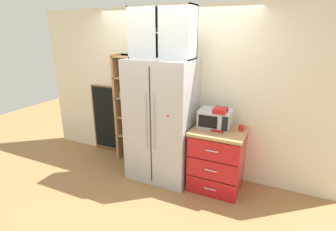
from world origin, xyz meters
TOP-DOWN VIEW (x-y plane):
  - ground_plane at (0.00, 0.00)m, footprint 10.72×10.72m
  - wall_back_cream at (0.00, 0.40)m, footprint 5.02×0.10m
  - refrigerator at (0.00, -0.01)m, footprint 0.95×0.74m
  - pantry_shelf_column at (-0.74, 0.28)m, footprint 0.49×0.28m
  - counter_cabinet at (0.87, 0.03)m, footprint 0.73×0.68m
  - microwave at (0.79, 0.08)m, footprint 0.44×0.33m
  - coffee_maker at (0.87, 0.03)m, footprint 0.17×0.20m
  - mug_red at (1.15, 0.11)m, footprint 0.11×0.07m
  - mug_cream at (0.87, 0.09)m, footprint 0.11×0.07m
  - bottle_amber at (0.87, 0.09)m, footprint 0.07×0.07m
  - upper_cabinet at (0.00, 0.04)m, footprint 0.91×0.32m
  - chalkboard_menu at (-1.31, 0.33)m, footprint 0.60×0.04m

SIDE VIEW (x-z plane):
  - ground_plane at x=0.00m, z-range 0.00..0.00m
  - counter_cabinet at x=0.87m, z-range 0.00..0.90m
  - chalkboard_menu at x=-1.31m, z-range 0.00..1.26m
  - refrigerator at x=0.00m, z-range 0.00..1.83m
  - mug_red at x=1.15m, z-range 0.90..0.98m
  - mug_cream at x=0.87m, z-range 0.90..0.99m
  - pantry_shelf_column at x=-0.74m, z-range 0.03..1.87m
  - bottle_amber at x=0.87m, z-range 0.88..1.13m
  - microwave at x=0.79m, z-range 0.90..1.16m
  - coffee_maker at x=0.87m, z-range 0.90..1.21m
  - wall_back_cream at x=0.00m, z-range 0.00..2.55m
  - upper_cabinet at x=0.00m, z-range 1.82..2.51m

